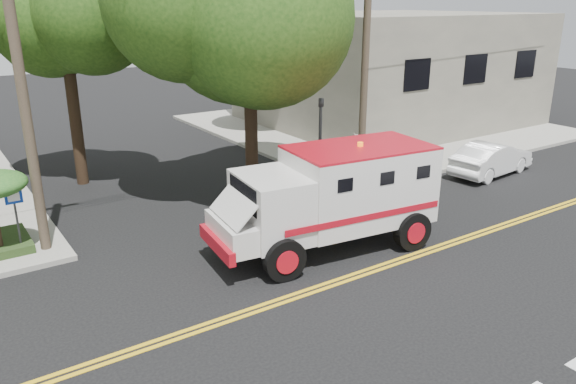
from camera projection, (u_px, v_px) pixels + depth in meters
ground at (332, 284)px, 14.24m from camera, size 100.00×100.00×0.00m
sidewalk_ne at (372, 125)px, 31.93m from camera, size 17.00×17.00×0.15m
building_right at (388, 68)px, 32.12m from camera, size 14.00×12.00×6.00m
utility_pole_left at (23, 95)px, 14.53m from camera, size 0.28×0.28×9.00m
utility_pole_right at (365, 66)px, 20.97m from camera, size 0.28×0.28×9.00m
tree_left at (75, 32)px, 20.22m from camera, size 4.48×4.20×7.70m
tree_right at (281, 15)px, 29.31m from camera, size 4.80×4.50×8.20m
traffic_signal at (320, 137)px, 19.92m from camera, size 0.15×0.18×3.60m
accessibility_sign at (16, 210)px, 15.37m from camera, size 0.45×0.10×2.02m
armored_truck at (334, 193)px, 15.81m from camera, size 6.68×3.22×2.94m
parked_sedan at (492, 159)px, 22.94m from camera, size 4.24×1.86×1.36m
pedestrian_a at (382, 156)px, 21.78m from camera, size 0.82×0.73×1.87m
pedestrian_b at (363, 137)px, 24.79m from camera, size 1.17×1.10×1.91m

